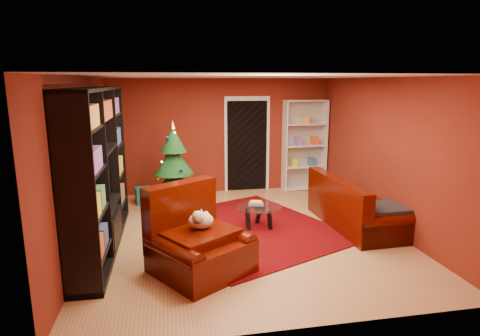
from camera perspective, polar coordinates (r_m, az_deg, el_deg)
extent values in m
cube|color=#AF7B49|center=(6.92, 0.62, -9.43)|extent=(5.00, 5.50, 0.05)
cube|color=silver|center=(6.43, 0.67, 13.09)|extent=(5.00, 5.50, 0.05)
cube|color=maroon|center=(9.25, -2.71, 4.57)|extent=(5.00, 0.05, 2.60)
cube|color=maroon|center=(6.55, -21.57, 0.56)|extent=(0.05, 5.50, 2.60)
cube|color=maroon|center=(7.45, 20.06, 1.99)|extent=(0.05, 5.50, 2.60)
cube|color=#540205|center=(7.10, 1.05, -8.57)|extent=(3.69, 3.93, 0.02)
cube|color=#197271|center=(8.74, -13.51, -3.80)|extent=(0.40, 0.40, 0.34)
cube|color=#1E5423|center=(8.62, -8.79, -4.18)|extent=(0.29, 0.29, 0.23)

